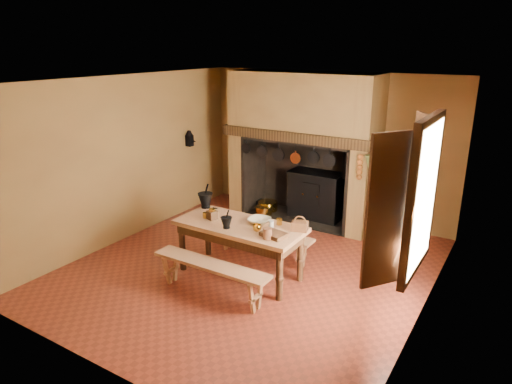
{
  "coord_description": "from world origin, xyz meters",
  "views": [
    {
      "loc": [
        3.38,
        -5.31,
        3.27
      ],
      "look_at": [
        -0.1,
        0.3,
        1.12
      ],
      "focal_mm": 32.0,
      "sensor_mm": 36.0,
      "label": 1
    }
  ],
  "objects_px": {
    "work_table": "(240,232)",
    "bench_front": "(211,271)",
    "coffee_grinder": "(212,214)",
    "iron_range": "(317,195)",
    "wicker_basket": "(300,226)",
    "mixing_bowl": "(259,221)"
  },
  "relations": [
    {
      "from": "work_table",
      "to": "bench_front",
      "type": "xyz_separation_m",
      "value": [
        -0.0,
        -0.7,
        -0.32
      ]
    },
    {
      "from": "work_table",
      "to": "coffee_grinder",
      "type": "bearing_deg",
      "value": -173.13
    },
    {
      "from": "iron_range",
      "to": "wicker_basket",
      "type": "distance_m",
      "value": 2.65
    },
    {
      "from": "iron_range",
      "to": "work_table",
      "type": "distance_m",
      "value": 2.73
    },
    {
      "from": "iron_range",
      "to": "wicker_basket",
      "type": "xyz_separation_m",
      "value": [
        0.86,
        -2.48,
        0.4
      ]
    },
    {
      "from": "iron_range",
      "to": "work_table",
      "type": "xyz_separation_m",
      "value": [
        0.02,
        -2.72,
        0.2
      ]
    },
    {
      "from": "mixing_bowl",
      "to": "wicker_basket",
      "type": "distance_m",
      "value": 0.62
    },
    {
      "from": "work_table",
      "to": "bench_front",
      "type": "distance_m",
      "value": 0.77
    },
    {
      "from": "iron_range",
      "to": "coffee_grinder",
      "type": "bearing_deg",
      "value": -98.72
    },
    {
      "from": "work_table",
      "to": "wicker_basket",
      "type": "xyz_separation_m",
      "value": [
        0.84,
        0.24,
        0.2
      ]
    },
    {
      "from": "work_table",
      "to": "coffee_grinder",
      "type": "xyz_separation_m",
      "value": [
        -0.45,
        -0.05,
        0.2
      ]
    },
    {
      "from": "bench_front",
      "to": "wicker_basket",
      "type": "relative_size",
      "value": 6.74
    },
    {
      "from": "bench_front",
      "to": "coffee_grinder",
      "type": "height_order",
      "value": "coffee_grinder"
    },
    {
      "from": "bench_front",
      "to": "wicker_basket",
      "type": "xyz_separation_m",
      "value": [
        0.84,
        0.94,
        0.51
      ]
    },
    {
      "from": "coffee_grinder",
      "to": "iron_range",
      "type": "bearing_deg",
      "value": 101.13
    },
    {
      "from": "coffee_grinder",
      "to": "work_table",
      "type": "bearing_deg",
      "value": 26.71
    },
    {
      "from": "iron_range",
      "to": "work_table",
      "type": "bearing_deg",
      "value": -89.54
    },
    {
      "from": "bench_front",
      "to": "coffee_grinder",
      "type": "bearing_deg",
      "value": 124.48
    },
    {
      "from": "iron_range",
      "to": "bench_front",
      "type": "distance_m",
      "value": 3.42
    },
    {
      "from": "iron_range",
      "to": "mixing_bowl",
      "type": "bearing_deg",
      "value": -84.45
    },
    {
      "from": "wicker_basket",
      "to": "bench_front",
      "type": "bearing_deg",
      "value": -148.03
    },
    {
      "from": "bench_front",
      "to": "coffee_grinder",
      "type": "xyz_separation_m",
      "value": [
        -0.45,
        0.65,
        0.52
      ]
    }
  ]
}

